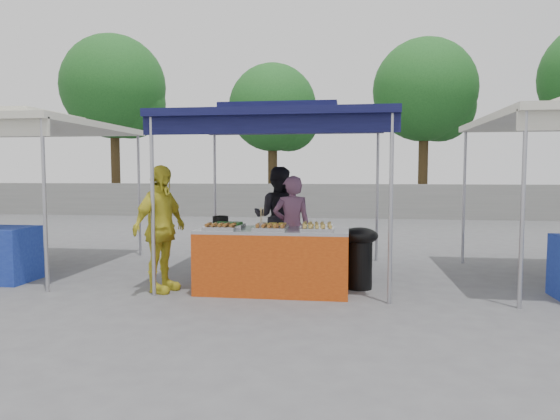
# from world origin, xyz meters

# --- Properties ---
(ground_plane) EXTENTS (80.00, 80.00, 0.00)m
(ground_plane) POSITION_xyz_m (0.00, 0.00, 0.00)
(ground_plane) COLOR #535255
(back_wall) EXTENTS (40.00, 0.25, 1.20)m
(back_wall) POSITION_xyz_m (0.00, 11.00, 0.60)
(back_wall) COLOR slate
(back_wall) RESTS_ON ground_plane
(main_canopy) EXTENTS (3.20, 3.20, 2.57)m
(main_canopy) POSITION_xyz_m (0.00, 0.97, 2.37)
(main_canopy) COLOR #ACACB3
(main_canopy) RESTS_ON ground_plane
(tree_0) EXTENTS (4.15, 4.15, 7.13)m
(tree_0) POSITION_xyz_m (-8.33, 12.76, 4.88)
(tree_0) COLOR #3B2C16
(tree_0) RESTS_ON ground_plane
(tree_1) EXTENTS (3.44, 3.37, 5.79)m
(tree_1) POSITION_xyz_m (-1.82, 12.69, 3.95)
(tree_1) COLOR #3B2C16
(tree_1) RESTS_ON ground_plane
(tree_2) EXTENTS (3.86, 3.86, 6.63)m
(tree_2) POSITION_xyz_m (3.92, 13.04, 4.53)
(tree_2) COLOR #3B2C16
(tree_2) RESTS_ON ground_plane
(vendor_table) EXTENTS (2.00, 0.80, 0.85)m
(vendor_table) POSITION_xyz_m (0.00, -0.10, 0.43)
(vendor_table) COLOR #B23E10
(vendor_table) RESTS_ON ground_plane
(food_tray_fl) EXTENTS (0.42, 0.30, 0.07)m
(food_tray_fl) POSITION_xyz_m (-0.66, -0.32, 0.88)
(food_tray_fl) COLOR #B8B7BC
(food_tray_fl) RESTS_ON vendor_table
(food_tray_fm) EXTENTS (0.42, 0.30, 0.07)m
(food_tray_fm) POSITION_xyz_m (0.00, -0.34, 0.88)
(food_tray_fm) COLOR #B8B7BC
(food_tray_fm) RESTS_ON vendor_table
(food_tray_fr) EXTENTS (0.42, 0.30, 0.07)m
(food_tray_fr) POSITION_xyz_m (0.61, -0.33, 0.88)
(food_tray_fr) COLOR #B8B7BC
(food_tray_fr) RESTS_ON vendor_table
(food_tray_bl) EXTENTS (0.42, 0.30, 0.07)m
(food_tray_bl) POSITION_xyz_m (-0.62, -0.04, 0.88)
(food_tray_bl) COLOR #B8B7BC
(food_tray_bl) RESTS_ON vendor_table
(food_tray_bm) EXTENTS (0.42, 0.30, 0.07)m
(food_tray_bm) POSITION_xyz_m (-0.02, 0.00, 0.88)
(food_tray_bm) COLOR #B8B7BC
(food_tray_bm) RESTS_ON vendor_table
(food_tray_br) EXTENTS (0.42, 0.30, 0.07)m
(food_tray_br) POSITION_xyz_m (0.58, -0.01, 0.88)
(food_tray_br) COLOR #B8B7BC
(food_tray_br) RESTS_ON vendor_table
(cooking_pot) EXTENTS (0.22, 0.22, 0.13)m
(cooking_pot) POSITION_xyz_m (-0.80, 0.25, 0.92)
(cooking_pot) COLOR black
(cooking_pot) RESTS_ON vendor_table
(skewer_cup) EXTENTS (0.08, 0.08, 0.11)m
(skewer_cup) POSITION_xyz_m (-0.11, -0.28, 0.90)
(skewer_cup) COLOR #ACACB3
(skewer_cup) RESTS_ON vendor_table
(wok_burner) EXTENTS (0.51, 0.51, 0.85)m
(wok_burner) POSITION_xyz_m (1.15, 0.27, 0.50)
(wok_burner) COLOR black
(wok_burner) RESTS_ON ground_plane
(crate_left) EXTENTS (0.48, 0.34, 0.29)m
(crate_left) POSITION_xyz_m (-0.51, 0.63, 0.15)
(crate_left) COLOR #122495
(crate_left) RESTS_ON ground_plane
(crate_right) EXTENTS (0.45, 0.32, 0.27)m
(crate_right) POSITION_xyz_m (0.19, 0.69, 0.14)
(crate_right) COLOR #122495
(crate_right) RESTS_ON ground_plane
(crate_stacked) EXTENTS (0.45, 0.32, 0.27)m
(crate_stacked) POSITION_xyz_m (0.19, 0.69, 0.41)
(crate_stacked) COLOR #122495
(crate_stacked) RESTS_ON crate_right
(vendor_woman) EXTENTS (0.63, 0.49, 1.55)m
(vendor_woman) POSITION_xyz_m (0.15, 0.78, 0.77)
(vendor_woman) COLOR #7E506F
(vendor_woman) RESTS_ON ground_plane
(helper_man) EXTENTS (0.83, 0.65, 1.70)m
(helper_man) POSITION_xyz_m (-0.20, 1.75, 0.85)
(helper_man) COLOR black
(helper_man) RESTS_ON ground_plane
(customer_person) EXTENTS (0.69, 1.07, 1.70)m
(customer_person) POSITION_xyz_m (-1.50, -0.27, 0.85)
(customer_person) COLOR gold
(customer_person) RESTS_ON ground_plane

